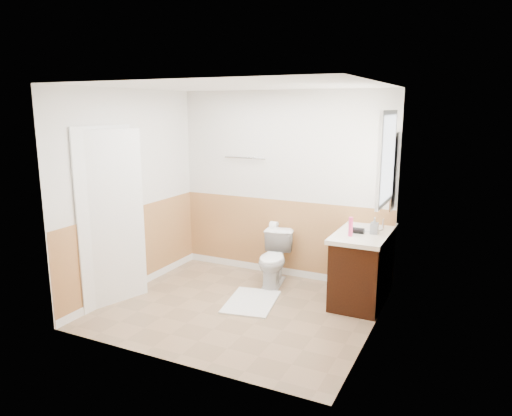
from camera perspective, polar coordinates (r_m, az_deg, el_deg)
The scene contains 32 objects.
floor at distance 5.59m, azimuth -2.08°, elevation -12.01°, with size 3.00×3.00×0.00m, color #8C7051.
ceiling at distance 5.11m, azimuth -2.30°, elevation 14.55°, with size 3.00×3.00×0.00m, color white.
wall_back at distance 6.36m, azimuth 3.31°, elevation 2.74°, with size 3.00×3.00×0.00m, color silver.
wall_front at distance 4.13m, azimuth -10.67°, elevation -2.57°, with size 3.00×3.00×0.00m, color silver.
wall_left at distance 6.04m, azimuth -14.87°, elevation 1.86°, with size 3.00×3.00×0.00m, color silver.
wall_right at distance 4.71m, azimuth 14.18°, elevation -0.93°, with size 3.00×3.00×0.00m, color silver.
wainscot_back at distance 6.51m, azimuth 3.18°, elevation -3.79°, with size 3.00×3.00×0.00m, color tan.
wainscot_front at distance 4.39m, azimuth -10.19°, elevation -12.06°, with size 3.00×3.00×0.00m, color tan.
wainscot_left at distance 6.21m, azimuth -14.41°, elevation -4.98°, with size 2.60×2.60×0.00m, color tan.
wainscot_right at distance 4.93m, azimuth 13.58°, elevation -9.45°, with size 2.60×2.60×0.00m, color tan.
toilet at distance 6.19m, azimuth 2.20°, elevation -6.17°, with size 0.38×0.67×0.69m, color white.
bath_mat at distance 5.73m, azimuth -0.57°, elevation -11.24°, with size 0.55×0.80×0.02m, color silver.
vanity_cabinet at distance 5.83m, azimuth 12.78°, elevation -7.04°, with size 0.55×1.10×0.80m, color black.
vanity_knob_left at distance 5.76m, azimuth 9.70°, elevation -5.57°, with size 0.03×0.03×0.03m, color silver.
vanity_knob_right at distance 5.94m, azimuth 10.24°, elevation -5.03°, with size 0.03×0.03×0.03m, color white.
countertop at distance 5.71m, azimuth 12.88°, elevation -2.99°, with size 0.60×1.15×0.05m, color white.
sink_basin at distance 5.84m, azimuth 13.32°, elevation -2.32°, with size 0.36×0.36×0.02m, color silver.
faucet at distance 5.79m, azimuth 15.09°, elevation -1.92°, with size 0.02×0.02×0.14m, color silver.
lotion_bottle at distance 5.43m, azimuth 11.34°, elevation -2.23°, with size 0.05×0.05×0.22m, color #EB3C7A.
soap_dispenser at distance 5.59m, azimuth 14.08°, elevation -2.08°, with size 0.09×0.09×0.19m, color gray.
hair_dryer_body at distance 5.58m, azimuth 12.20°, elevation -2.67°, with size 0.07×0.07×0.14m, color black.
hair_dryer_handle at distance 5.59m, azimuth 11.88°, elevation -2.95°, with size 0.03×0.03×0.07m, color black.
mirror_panel at distance 5.72m, azimuth 16.37°, elevation 4.27°, with size 0.02×0.35×0.90m, color silver.
window_frame at distance 5.20m, azimuth 15.47°, elevation 5.80°, with size 0.04×0.80×1.00m, color white.
window_glass at distance 5.20m, azimuth 15.65°, elevation 5.79°, with size 0.01×0.70×0.90m, color white.
door at distance 5.69m, azimuth -16.91°, elevation -1.23°, with size 0.05×0.80×2.04m, color white.
door_frame at distance 5.74m, azimuth -17.47°, elevation -1.06°, with size 0.02×0.92×2.10m, color white.
door_knob at distance 5.91m, azimuth -14.28°, elevation -1.30°, with size 0.06×0.06×0.06m, color silver.
towel_bar at distance 6.50m, azimuth -1.34°, elevation 6.07°, with size 0.02×0.02×0.62m, color silver.
tp_holder_bar at distance 6.45m, azimuth 2.18°, elevation -2.11°, with size 0.02×0.02×0.14m, color silver.
tp_roll at distance 6.45m, azimuth 2.18°, elevation -2.11°, with size 0.11×0.11×0.10m, color white.
tp_sheet at distance 6.47m, azimuth 2.17°, elevation -3.06°, with size 0.10×0.01×0.16m, color white.
Camera 1 is at (2.39, -4.50, 2.28)m, focal length 33.18 mm.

